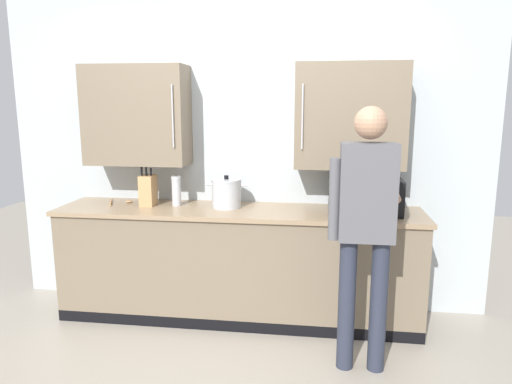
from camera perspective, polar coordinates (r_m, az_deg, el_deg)
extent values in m
plane|color=#9E9384|center=(3.37, -4.26, -19.92)|extent=(9.19, 9.19, 0.00)
cube|color=#B2BCC1|center=(3.93, -1.40, 5.45)|extent=(4.03, 0.10, 2.70)
cube|color=#756651|center=(3.94, -14.37, 9.08)|extent=(0.83, 0.32, 0.79)
cylinder|color=#B7BABF|center=(3.65, -10.17, 9.13)|extent=(0.01, 0.01, 0.48)
cube|color=#756651|center=(3.66, 11.44, 9.09)|extent=(0.83, 0.32, 0.79)
cylinder|color=#B7BABF|center=(3.48, 5.71, 9.17)|extent=(0.01, 0.01, 0.48)
cube|color=#756651|center=(3.80, -2.17, -8.98)|extent=(2.84, 0.57, 0.86)
cube|color=#937A5B|center=(3.67, -2.22, -2.36)|extent=(2.88, 0.61, 0.03)
cube|color=black|center=(3.72, -2.85, -15.98)|extent=(2.84, 0.04, 0.09)
cube|color=black|center=(3.64, 13.13, -0.29)|extent=(0.53, 0.40, 0.27)
cube|color=beige|center=(3.63, 11.97, -0.29)|extent=(0.34, 0.34, 0.22)
cube|color=black|center=(3.47, 16.58, -1.02)|extent=(0.15, 0.01, 0.25)
cube|color=black|center=(3.43, 12.20, -0.95)|extent=(0.38, 0.06, 0.25)
cube|color=tan|center=(3.88, -13.07, 0.20)|extent=(0.11, 0.15, 0.25)
cylinder|color=black|center=(3.85, -13.83, 2.55)|extent=(0.02, 0.02, 0.08)
cylinder|color=black|center=(3.83, -13.29, 2.47)|extent=(0.02, 0.02, 0.07)
cylinder|color=black|center=(3.82, -12.75, 2.41)|extent=(0.02, 0.02, 0.06)
cylinder|color=tan|center=(4.04, -17.33, -1.24)|extent=(0.10, 0.22, 0.01)
ellipsoid|color=tan|center=(4.04, -15.29, -1.13)|extent=(0.08, 0.06, 0.02)
cylinder|color=#B7BABF|center=(3.82, -9.72, -0.08)|extent=(0.07, 0.07, 0.21)
cylinder|color=#B7BABF|center=(3.80, -9.77, 1.72)|extent=(0.08, 0.08, 0.03)
cylinder|color=#B7BABF|center=(3.71, -3.63, -0.28)|extent=(0.23, 0.23, 0.21)
cylinder|color=#B7BABF|center=(3.69, -3.65, 1.47)|extent=(0.24, 0.24, 0.02)
cylinder|color=black|center=(3.69, -3.66, 1.82)|extent=(0.04, 0.04, 0.03)
cylinder|color=#B7BABF|center=(3.73, -5.78, 0.90)|extent=(0.05, 0.02, 0.02)
cylinder|color=#B7BABF|center=(3.67, -1.48, 0.81)|extent=(0.05, 0.02, 0.02)
cylinder|color=#282D3D|center=(3.15, 11.03, -13.37)|extent=(0.11, 0.11, 0.88)
cylinder|color=#282D3D|center=(3.17, 14.74, -13.38)|extent=(0.11, 0.11, 0.88)
cube|color=#56565B|center=(2.94, 13.50, -0.04)|extent=(0.34, 0.20, 0.61)
sphere|color=tan|center=(2.89, 13.87, 8.23)|extent=(0.20, 0.20, 0.20)
cylinder|color=tan|center=(3.12, 15.42, 2.29)|extent=(0.18, 0.43, 0.35)
cylinder|color=#56565B|center=(2.93, 9.57, -0.90)|extent=(0.07, 0.07, 0.51)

